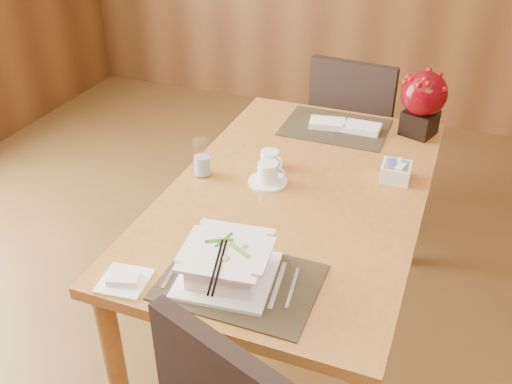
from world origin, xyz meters
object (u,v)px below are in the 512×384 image
at_px(dining_table, 297,211).
at_px(bread_plate, 124,281).
at_px(sugar_caddy, 396,172).
at_px(far_chair, 354,132).
at_px(water_glass, 202,158).
at_px(soup_setting, 227,264).
at_px(coffee_cup, 268,174).
at_px(berry_decor, 423,100).
at_px(creamer_jug, 270,159).

height_order(dining_table, bread_plate, bread_plate).
distance_m(dining_table, sugar_caddy, 0.40).
bearing_deg(far_chair, sugar_caddy, 117.20).
xyz_separation_m(dining_table, water_glass, (-0.37, -0.03, 0.17)).
relative_size(soup_setting, coffee_cup, 2.04).
distance_m(soup_setting, berry_decor, 1.24).
height_order(dining_table, sugar_caddy, sugar_caddy).
height_order(dining_table, water_glass, water_glass).
height_order(sugar_caddy, bread_plate, sugar_caddy).
height_order(bread_plate, far_chair, far_chair).
distance_m(dining_table, creamer_jug, 0.23).
xyz_separation_m(dining_table, bread_plate, (-0.31, -0.67, 0.10)).
distance_m(soup_setting, water_glass, 0.61).
xyz_separation_m(coffee_cup, creamer_jug, (-0.03, 0.11, -0.00)).
bearing_deg(water_glass, dining_table, 4.72).
xyz_separation_m(creamer_jug, sugar_caddy, (0.47, 0.08, -0.00)).
height_order(soup_setting, creamer_jug, soup_setting).
bearing_deg(far_chair, bread_plate, 84.47).
bearing_deg(berry_decor, water_glass, -137.73).
xyz_separation_m(soup_setting, berry_decor, (0.39, 1.17, 0.11)).
bearing_deg(creamer_jug, berry_decor, 66.59).
distance_m(dining_table, coffee_cup, 0.18).
relative_size(coffee_cup, sugar_caddy, 1.39).
xyz_separation_m(creamer_jug, far_chair, (0.16, 0.87, -0.25)).
bearing_deg(berry_decor, sugar_caddy, -93.70).
xyz_separation_m(dining_table, sugar_caddy, (0.32, 0.20, 0.13)).
distance_m(creamer_jug, berry_decor, 0.72).
bearing_deg(bread_plate, creamer_jug, 78.35).
relative_size(creamer_jug, far_chair, 0.10).
xyz_separation_m(water_glass, berry_decor, (0.72, 0.65, 0.09)).
distance_m(dining_table, bread_plate, 0.75).
bearing_deg(sugar_caddy, coffee_cup, -155.96).
bearing_deg(sugar_caddy, far_chair, 111.73).
distance_m(water_glass, berry_decor, 0.97).
distance_m(bread_plate, far_chair, 1.70).
relative_size(dining_table, soup_setting, 4.97).
bearing_deg(coffee_cup, bread_plate, -106.26).
height_order(creamer_jug, sugar_caddy, creamer_jug).
xyz_separation_m(coffee_cup, berry_decor, (0.47, 0.62, 0.12)).
relative_size(sugar_caddy, far_chair, 0.11).
bearing_deg(berry_decor, coffee_cup, -127.00).
bearing_deg(sugar_caddy, creamer_jug, -170.29).
distance_m(water_glass, sugar_caddy, 0.73).
xyz_separation_m(water_glass, sugar_caddy, (0.69, 0.23, -0.04)).
bearing_deg(creamer_jug, dining_table, -16.56).
height_order(creamer_jug, berry_decor, berry_decor).
xyz_separation_m(water_glass, far_chair, (0.38, 1.02, -0.29)).
bearing_deg(bread_plate, soup_setting, 24.55).
xyz_separation_m(creamer_jug, berry_decor, (0.50, 0.50, 0.13)).
bearing_deg(creamer_jug, water_glass, -124.26).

